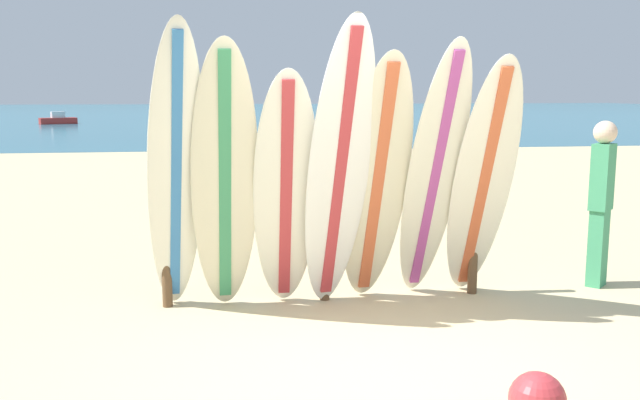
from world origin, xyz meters
TOP-DOWN VIEW (x-y plane):
  - ground_plane at (0.00, 0.00)m, footprint 120.00×120.00m
  - ocean_water at (0.00, 58.00)m, footprint 120.00×80.00m
  - surfboard_rack at (-0.22, 1.71)m, footprint 2.95×0.09m
  - surfboard_leaning_far_left at (-1.52, 1.40)m, footprint 0.63×1.02m
  - surfboard_leaning_left at (-1.12, 1.39)m, footprint 0.60×0.80m
  - surfboard_leaning_center_left at (-0.60, 1.41)m, footprint 0.57×0.81m
  - surfboard_leaning_center at (-0.16, 1.29)m, footprint 0.70×0.96m
  - surfboard_leaning_center_right at (0.19, 1.42)m, footprint 0.66×0.93m
  - surfboard_leaning_right at (0.69, 1.39)m, footprint 0.54×1.13m
  - surfboard_leaning_far_right at (1.13, 1.36)m, footprint 0.59×1.15m
  - beachgoer_standing at (2.52, 1.78)m, footprint 0.31×0.30m
  - small_boat_offshore at (-10.48, 37.75)m, footprint 2.17×1.51m
  - beach_ball at (0.62, -0.89)m, footprint 0.33×0.33m

SIDE VIEW (x-z plane):
  - ground_plane at x=0.00m, z-range 0.00..0.00m
  - ocean_water at x=0.00m, z-range 0.00..0.01m
  - beach_ball at x=0.62m, z-range 0.00..0.33m
  - small_boat_offshore at x=-10.48m, z-range -0.10..0.61m
  - surfboard_rack at x=-0.22m, z-range 0.17..1.31m
  - beachgoer_standing at x=2.52m, z-range 0.08..1.72m
  - surfboard_leaning_center_left at x=-0.60m, z-range 0.00..2.11m
  - surfboard_leaning_far_right at x=1.13m, z-range 0.00..2.22m
  - surfboard_leaning_center_right at x=0.19m, z-range 0.00..2.25m
  - surfboard_leaning_left at x=-1.12m, z-range 0.00..2.34m
  - surfboard_leaning_right at x=0.69m, z-range 0.00..2.35m
  - surfboard_leaning_far_left at x=-1.52m, z-range 0.00..2.49m
  - surfboard_leaning_center at x=-0.16m, z-range 0.00..2.52m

